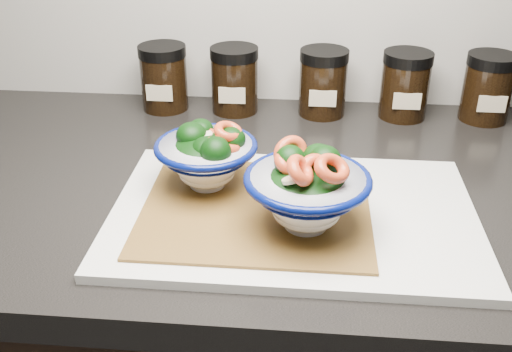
# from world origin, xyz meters

# --- Properties ---
(countertop) EXTENTS (3.50, 0.60, 0.04)m
(countertop) POSITION_xyz_m (0.00, 1.45, 0.88)
(countertop) COLOR black
(countertop) RESTS_ON cabinet
(cutting_board) EXTENTS (0.45, 0.30, 0.01)m
(cutting_board) POSITION_xyz_m (-0.00, 1.35, 0.91)
(cutting_board) COLOR silver
(cutting_board) RESTS_ON countertop
(bamboo_mat) EXTENTS (0.28, 0.24, 0.00)m
(bamboo_mat) POSITION_xyz_m (-0.05, 1.35, 0.91)
(bamboo_mat) COLOR olive
(bamboo_mat) RESTS_ON cutting_board
(bowl_left) EXTENTS (0.13, 0.13, 0.09)m
(bowl_left) POSITION_xyz_m (-0.12, 1.40, 0.96)
(bowl_left) COLOR white
(bowl_left) RESTS_ON bamboo_mat
(bowl_right) EXTENTS (0.15, 0.15, 0.11)m
(bowl_right) POSITION_xyz_m (0.01, 1.31, 0.96)
(bowl_right) COLOR white
(bowl_right) RESTS_ON bamboo_mat
(spice_jar_a) EXTENTS (0.08, 0.08, 0.11)m
(spice_jar_a) POSITION_xyz_m (-0.24, 1.69, 0.96)
(spice_jar_a) COLOR black
(spice_jar_a) RESTS_ON countertop
(spice_jar_b) EXTENTS (0.08, 0.08, 0.11)m
(spice_jar_b) POSITION_xyz_m (-0.12, 1.69, 0.96)
(spice_jar_b) COLOR black
(spice_jar_b) RESTS_ON countertop
(spice_jar_c) EXTENTS (0.08, 0.08, 0.11)m
(spice_jar_c) POSITION_xyz_m (0.03, 1.69, 0.96)
(spice_jar_c) COLOR black
(spice_jar_c) RESTS_ON countertop
(spice_jar_d) EXTENTS (0.08, 0.08, 0.11)m
(spice_jar_d) POSITION_xyz_m (0.17, 1.69, 0.96)
(spice_jar_d) COLOR black
(spice_jar_d) RESTS_ON countertop
(spice_jar_e) EXTENTS (0.08, 0.08, 0.11)m
(spice_jar_e) POSITION_xyz_m (0.31, 1.69, 0.96)
(spice_jar_e) COLOR black
(spice_jar_e) RESTS_ON countertop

